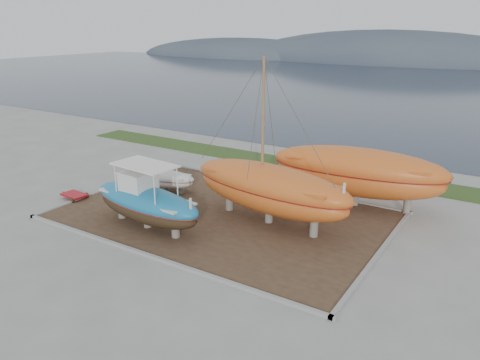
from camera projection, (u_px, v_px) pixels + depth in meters
The scene contains 11 objects.
ground at pixel (179, 241), 23.98m from camera, with size 140.00×140.00×0.00m, color gray.
dirt_patch at pixel (223, 215), 27.17m from camera, with size 18.00×12.00×0.06m, color #422D1E.
curb_frame at pixel (223, 214), 27.16m from camera, with size 18.60×12.60×0.15m, color gray, non-canonical shape.
grass_strip at pixel (306, 166), 36.38m from camera, with size 44.00×3.00×0.08m, color #284219.
sea at pixel (440, 89), 80.07m from camera, with size 260.00×100.00×0.04m, color #1B2536, non-canonical shape.
mountain_ridge at pixel (479, 65), 124.14m from camera, with size 200.00×36.00×20.00m, color #333D49, non-canonical shape.
blue_caique at pixel (146, 196), 25.01m from camera, with size 7.41×2.31×3.57m, color #1A71A2, non-canonical shape.
white_dinghy at pixel (164, 181), 30.93m from camera, with size 4.48×1.68×1.35m, color silver, non-canonical shape.
orange_sailboat at pixel (270, 144), 24.76m from camera, with size 10.04×2.96×8.98m, color #C65A1E, non-canonical shape.
orange_bare_hull at pixel (357, 178), 28.14m from camera, with size 10.57×3.17×3.46m, color #C65A1E, non-canonical shape.
red_trailer at pixel (74, 196), 29.72m from camera, with size 2.42×1.21×0.34m, color #AF131B, non-canonical shape.
Camera 1 is at (14.25, -16.70, 10.61)m, focal length 35.00 mm.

